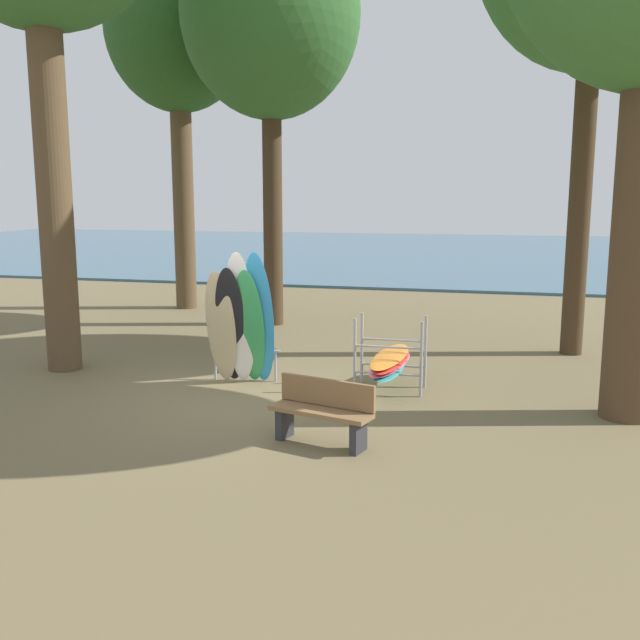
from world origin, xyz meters
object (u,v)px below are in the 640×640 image
object	(u,v)px
park_bench	(323,410)
tree_mid_behind	(271,16)
leaning_board_pile	(241,323)
board_storage_rack	(390,361)
tree_far_left_back	(178,32)

from	to	relation	value
park_bench	tree_mid_behind	bearing A→B (deg)	112.36
leaning_board_pile	board_storage_rack	size ratio (longest dim) A/B	1.09
leaning_board_pile	board_storage_rack	bearing A→B (deg)	5.87
tree_mid_behind	board_storage_rack	bearing A→B (deg)	-54.77
tree_mid_behind	board_storage_rack	size ratio (longest dim) A/B	4.70
tree_mid_behind	board_storage_rack	xyz separation A→B (m)	(3.86, -5.47, -6.97)
leaning_board_pile	park_bench	bearing A→B (deg)	-50.58
tree_mid_behind	park_bench	xyz separation A→B (m)	(3.42, -8.32, -7.02)
tree_far_left_back	park_bench	size ratio (longest dim) A/B	6.94
tree_far_left_back	board_storage_rack	xyz separation A→B (m)	(7.19, -7.40, -7.19)
leaning_board_pile	tree_far_left_back	bearing A→B (deg)	121.13
leaning_board_pile	board_storage_rack	world-z (taller)	leaning_board_pile
leaning_board_pile	park_bench	distance (m)	3.40
tree_mid_behind	board_storage_rack	distance (m)	9.67
tree_far_left_back	park_bench	distance (m)	14.25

